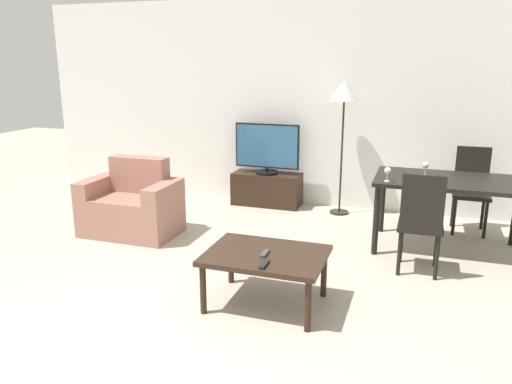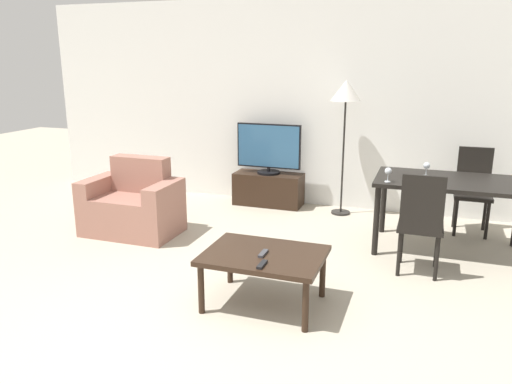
{
  "view_description": "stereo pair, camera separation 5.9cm",
  "coord_description": "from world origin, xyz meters",
  "px_view_note": "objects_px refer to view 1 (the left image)",
  "views": [
    {
      "loc": [
        1.67,
        -2.58,
        1.93
      ],
      "look_at": [
        0.14,
        1.95,
        0.65
      ],
      "focal_mm": 35.0,
      "sensor_mm": 36.0,
      "label": 1
    },
    {
      "loc": [
        1.72,
        -2.56,
        1.93
      ],
      "look_at": [
        0.14,
        1.95,
        0.65
      ],
      "focal_mm": 35.0,
      "sensor_mm": 36.0,
      "label": 2
    }
  ],
  "objects_px": {
    "armchair": "(132,207)",
    "wine_glass_left": "(388,172)",
    "dining_chair_near": "(421,219)",
    "wine_glass_center": "(426,166)",
    "tv": "(267,149)",
    "floor_lamp": "(344,97)",
    "dining_table": "(450,187)",
    "coffee_table": "(266,259)",
    "remote_secondary": "(265,253)",
    "tv_stand": "(267,189)",
    "remote_primary": "(264,264)",
    "dining_chair_far": "(471,186)"
  },
  "relations": [
    {
      "from": "tv_stand",
      "to": "remote_primary",
      "type": "distance_m",
      "value": 3.12
    },
    {
      "from": "tv",
      "to": "floor_lamp",
      "type": "height_order",
      "value": "floor_lamp"
    },
    {
      "from": "dining_table",
      "to": "floor_lamp",
      "type": "distance_m",
      "value": 1.75
    },
    {
      "from": "dining_table",
      "to": "armchair",
      "type": "bearing_deg",
      "value": -169.95
    },
    {
      "from": "dining_chair_near",
      "to": "floor_lamp",
      "type": "distance_m",
      "value": 2.15
    },
    {
      "from": "dining_table",
      "to": "remote_primary",
      "type": "distance_m",
      "value": 2.41
    },
    {
      "from": "armchair",
      "to": "dining_chair_far",
      "type": "distance_m",
      "value": 3.87
    },
    {
      "from": "tv_stand",
      "to": "floor_lamp",
      "type": "distance_m",
      "value": 1.62
    },
    {
      "from": "coffee_table",
      "to": "wine_glass_center",
      "type": "height_order",
      "value": "wine_glass_center"
    },
    {
      "from": "armchair",
      "to": "coffee_table",
      "type": "height_order",
      "value": "armchair"
    },
    {
      "from": "armchair",
      "to": "remote_secondary",
      "type": "bearing_deg",
      "value": -31.26
    },
    {
      "from": "tv_stand",
      "to": "dining_table",
      "type": "relative_size",
      "value": 0.62
    },
    {
      "from": "dining_table",
      "to": "wine_glass_center",
      "type": "distance_m",
      "value": 0.33
    },
    {
      "from": "dining_chair_near",
      "to": "wine_glass_center",
      "type": "height_order",
      "value": "dining_chair_near"
    },
    {
      "from": "tv_stand",
      "to": "wine_glass_left",
      "type": "height_order",
      "value": "wine_glass_left"
    },
    {
      "from": "dining_chair_near",
      "to": "remote_secondary",
      "type": "bearing_deg",
      "value": -137.58
    },
    {
      "from": "tv_stand",
      "to": "tv",
      "type": "xyz_separation_m",
      "value": [
        -0.0,
        -0.0,
        0.55
      ]
    },
    {
      "from": "remote_secondary",
      "to": "wine_glass_left",
      "type": "distance_m",
      "value": 1.72
    },
    {
      "from": "tv_stand",
      "to": "dining_chair_near",
      "type": "height_order",
      "value": "dining_chair_near"
    },
    {
      "from": "tv_stand",
      "to": "dining_table",
      "type": "bearing_deg",
      "value": -23.46
    },
    {
      "from": "dining_chair_near",
      "to": "remote_primary",
      "type": "height_order",
      "value": "dining_chair_near"
    },
    {
      "from": "dining_table",
      "to": "dining_chair_far",
      "type": "relative_size",
      "value": 1.54
    },
    {
      "from": "remote_primary",
      "to": "armchair",
      "type": "bearing_deg",
      "value": 145.34
    },
    {
      "from": "tv",
      "to": "dining_table",
      "type": "relative_size",
      "value": 0.59
    },
    {
      "from": "armchair",
      "to": "coffee_table",
      "type": "xyz_separation_m",
      "value": [
        1.95,
        -1.16,
        0.08
      ]
    },
    {
      "from": "dining_chair_near",
      "to": "armchair",
      "type": "bearing_deg",
      "value": 177.35
    },
    {
      "from": "tv_stand",
      "to": "tv",
      "type": "height_order",
      "value": "tv"
    },
    {
      "from": "tv_stand",
      "to": "wine_glass_center",
      "type": "height_order",
      "value": "wine_glass_center"
    },
    {
      "from": "dining_table",
      "to": "coffee_table",
      "type": "bearing_deg",
      "value": -128.79
    },
    {
      "from": "floor_lamp",
      "to": "remote_secondary",
      "type": "height_order",
      "value": "floor_lamp"
    },
    {
      "from": "armchair",
      "to": "coffee_table",
      "type": "bearing_deg",
      "value": -30.61
    },
    {
      "from": "coffee_table",
      "to": "wine_glass_left",
      "type": "height_order",
      "value": "wine_glass_left"
    },
    {
      "from": "tv",
      "to": "wine_glass_center",
      "type": "xyz_separation_m",
      "value": [
        2.0,
        -0.9,
        0.09
      ]
    },
    {
      "from": "armchair",
      "to": "wine_glass_left",
      "type": "xyz_separation_m",
      "value": [
        2.75,
        0.28,
        0.55
      ]
    },
    {
      "from": "dining_chair_near",
      "to": "wine_glass_center",
      "type": "distance_m",
      "value": 0.88
    },
    {
      "from": "dining_chair_far",
      "to": "remote_primary",
      "type": "bearing_deg",
      "value": -120.42
    },
    {
      "from": "tv_stand",
      "to": "armchair",
      "type": "bearing_deg",
      "value": -124.99
    },
    {
      "from": "coffee_table",
      "to": "remote_secondary",
      "type": "bearing_deg",
      "value": -83.57
    },
    {
      "from": "tv",
      "to": "wine_glass_left",
      "type": "distance_m",
      "value": 2.1
    },
    {
      "from": "remote_primary",
      "to": "dining_table",
      "type": "bearing_deg",
      "value": 56.01
    },
    {
      "from": "armchair",
      "to": "wine_glass_left",
      "type": "bearing_deg",
      "value": 5.81
    },
    {
      "from": "dining_chair_near",
      "to": "dining_chair_far",
      "type": "relative_size",
      "value": 1.0
    },
    {
      "from": "dining_table",
      "to": "dining_chair_near",
      "type": "relative_size",
      "value": 1.54
    },
    {
      "from": "armchair",
      "to": "wine_glass_center",
      "type": "height_order",
      "value": "wine_glass_center"
    },
    {
      "from": "remote_secondary",
      "to": "coffee_table",
      "type": "bearing_deg",
      "value": 96.43
    },
    {
      "from": "dining_table",
      "to": "floor_lamp",
      "type": "xyz_separation_m",
      "value": [
        -1.26,
        0.91,
        0.81
      ]
    },
    {
      "from": "wine_glass_center",
      "to": "tv_stand",
      "type": "bearing_deg",
      "value": 155.77
    },
    {
      "from": "dining_chair_far",
      "to": "coffee_table",
      "type": "bearing_deg",
      "value": -123.81
    },
    {
      "from": "dining_table",
      "to": "floor_lamp",
      "type": "bearing_deg",
      "value": 144.1
    },
    {
      "from": "armchair",
      "to": "dining_table",
      "type": "bearing_deg",
      "value": 10.05
    }
  ]
}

